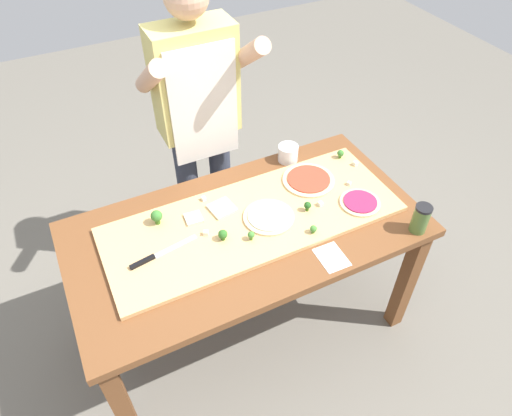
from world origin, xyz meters
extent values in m
plane|color=#6B665B|center=(0.00, 0.00, 0.00)|extent=(8.00, 8.00, 0.00)
cube|color=brown|center=(-0.74, -0.36, 0.37)|extent=(0.07, 0.07, 0.73)
cube|color=brown|center=(0.74, -0.36, 0.37)|extent=(0.07, 0.07, 0.73)
cube|color=brown|center=(-0.74, 0.36, 0.37)|extent=(0.07, 0.07, 0.73)
cube|color=brown|center=(0.74, 0.36, 0.37)|extent=(0.07, 0.07, 0.73)
cube|color=brown|center=(0.00, 0.00, 0.75)|extent=(1.59, 0.83, 0.04)
cube|color=tan|center=(0.05, 0.02, 0.78)|extent=(1.35, 0.51, 0.02)
cube|color=#B7BABF|center=(-0.33, 0.01, 0.79)|extent=(0.20, 0.06, 0.00)
cube|color=black|center=(-0.48, -0.02, 0.80)|extent=(0.11, 0.04, 0.02)
cylinder|color=beige|center=(0.40, 0.13, 0.80)|extent=(0.26, 0.26, 0.01)
cylinder|color=#BC3D28|center=(0.40, 0.13, 0.81)|extent=(0.21, 0.21, 0.01)
cylinder|color=beige|center=(0.11, -0.01, 0.80)|extent=(0.23, 0.23, 0.01)
cylinder|color=beige|center=(0.11, -0.01, 0.81)|extent=(0.19, 0.19, 0.01)
cylinder|color=beige|center=(0.53, -0.12, 0.80)|extent=(0.19, 0.19, 0.01)
cylinder|color=#9E234C|center=(0.53, -0.12, 0.81)|extent=(0.16, 0.16, 0.01)
cube|color=beige|center=(-0.20, 0.13, 0.80)|extent=(0.08, 0.08, 0.01)
cube|color=beige|center=(-0.06, 0.13, 0.80)|extent=(0.12, 0.12, 0.01)
cylinder|color=#3F7220|center=(-0.35, 0.18, 0.81)|extent=(0.02, 0.02, 0.03)
sphere|color=#38752D|center=(-0.35, 0.18, 0.84)|extent=(0.05, 0.05, 0.05)
cylinder|color=#487A23|center=(-0.02, -0.10, 0.80)|extent=(0.01, 0.01, 0.02)
sphere|color=#427F33|center=(-0.02, -0.10, 0.82)|extent=(0.03, 0.03, 0.03)
cylinder|color=#3F7220|center=(0.65, 0.22, 0.80)|extent=(0.02, 0.02, 0.02)
sphere|color=#38752D|center=(0.65, 0.22, 0.82)|extent=(0.03, 0.03, 0.03)
cylinder|color=#487A23|center=(0.24, -0.18, 0.80)|extent=(0.01, 0.01, 0.01)
sphere|color=#427F33|center=(0.24, -0.18, 0.82)|extent=(0.03, 0.03, 0.03)
cylinder|color=#366618|center=(-0.13, -0.04, 0.80)|extent=(0.02, 0.02, 0.02)
sphere|color=#2D6623|center=(-0.13, -0.04, 0.82)|extent=(0.04, 0.04, 0.04)
cylinder|color=#2C5915|center=(0.29, -0.05, 0.80)|extent=(0.01, 0.01, 0.02)
sphere|color=#23561E|center=(0.29, -0.05, 0.82)|extent=(0.03, 0.03, 0.03)
cube|color=silver|center=(-0.19, 0.02, 0.80)|extent=(0.03, 0.03, 0.02)
cube|color=silver|center=(0.56, 0.02, 0.80)|extent=(0.02, 0.02, 0.02)
cube|color=silver|center=(0.36, -0.05, 0.80)|extent=(0.02, 0.02, 0.02)
cube|color=silver|center=(-0.11, 0.23, 0.80)|extent=(0.02, 0.02, 0.02)
cube|color=silver|center=(0.68, 0.13, 0.80)|extent=(0.02, 0.02, 0.02)
cylinder|color=white|center=(0.41, 0.34, 0.82)|extent=(0.10, 0.10, 0.09)
cylinder|color=white|center=(0.41, 0.34, 0.80)|extent=(0.09, 0.09, 0.05)
cylinder|color=#517033|center=(0.68, -0.36, 0.84)|extent=(0.07, 0.07, 0.13)
cylinder|color=black|center=(0.68, -0.36, 0.91)|extent=(0.07, 0.07, 0.01)
cube|color=white|center=(0.25, -0.32, 0.77)|extent=(0.12, 0.15, 0.00)
cylinder|color=#333847|center=(-0.06, 0.64, 0.45)|extent=(0.12, 0.12, 0.90)
cylinder|color=#333847|center=(0.14, 0.64, 0.45)|extent=(0.12, 0.12, 0.90)
cube|color=#D1C670|center=(0.04, 0.64, 1.18)|extent=(0.40, 0.20, 0.55)
cube|color=silver|center=(0.04, 0.53, 1.09)|extent=(0.34, 0.01, 0.60)
cylinder|color=tan|center=(-0.19, 0.54, 1.30)|extent=(0.08, 0.39, 0.31)
cylinder|color=tan|center=(0.27, 0.54, 1.30)|extent=(0.08, 0.39, 0.31)
camera|label=1|loc=(-0.60, -1.31, 2.28)|focal=32.43mm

